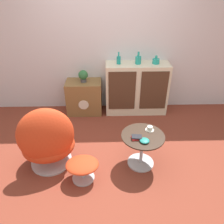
{
  "coord_description": "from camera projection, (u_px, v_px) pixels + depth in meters",
  "views": [
    {
      "loc": [
        0.01,
        -2.39,
        2.25
      ],
      "look_at": [
        0.08,
        0.37,
        0.55
      ],
      "focal_mm": 35.0,
      "sensor_mm": 36.0,
      "label": 1
    }
  ],
  "objects": [
    {
      "name": "ottoman",
      "position": [
        82.0,
        166.0,
        2.76
      ],
      "size": [
        0.42,
        0.36,
        0.29
      ],
      "color": "#B7B7BC",
      "rests_on": "ground_plane"
    },
    {
      "name": "vase_leftmost",
      "position": [
        119.0,
        60.0,
        3.8
      ],
      "size": [
        0.07,
        0.07,
        0.21
      ],
      "color": "teal",
      "rests_on": "sideboard"
    },
    {
      "name": "sideboard",
      "position": [
        136.0,
        88.0,
        4.09
      ],
      "size": [
        1.14,
        0.42,
        0.96
      ],
      "color": "beige",
      "rests_on": "ground_plane"
    },
    {
      "name": "potted_plant",
      "position": [
        83.0,
        76.0,
        3.93
      ],
      "size": [
        0.17,
        0.17,
        0.22
      ],
      "color": "#4C4C51",
      "rests_on": "tv_console"
    },
    {
      "name": "ground_plane",
      "position": [
        107.0,
        157.0,
        3.22
      ],
      "size": [
        12.0,
        12.0,
        0.0
      ],
      "primitive_type": "plane",
      "color": "brown"
    },
    {
      "name": "tv_console",
      "position": [
        84.0,
        97.0,
        4.15
      ],
      "size": [
        0.65,
        0.43,
        0.63
      ],
      "color": "brown",
      "rests_on": "ground_plane"
    },
    {
      "name": "bowl",
      "position": [
        145.0,
        141.0,
        2.73
      ],
      "size": [
        0.12,
        0.12,
        0.04
      ],
      "color": "#1E7A70",
      "rests_on": "coffee_table"
    },
    {
      "name": "egg_chair",
      "position": [
        48.0,
        141.0,
        2.86
      ],
      "size": [
        0.84,
        0.8,
        0.95
      ],
      "color": "#B7B7BC",
      "rests_on": "ground_plane"
    },
    {
      "name": "vase_inner_left",
      "position": [
        138.0,
        60.0,
        3.81
      ],
      "size": [
        0.11,
        0.11,
        0.21
      ],
      "color": "teal",
      "rests_on": "sideboard"
    },
    {
      "name": "vase_inner_right",
      "position": [
        156.0,
        61.0,
        3.83
      ],
      "size": [
        0.12,
        0.12,
        0.14
      ],
      "color": "teal",
      "rests_on": "sideboard"
    },
    {
      "name": "wall_back",
      "position": [
        106.0,
        41.0,
        3.85
      ],
      "size": [
        6.4,
        0.06,
        2.6
      ],
      "color": "silver",
      "rests_on": "ground_plane"
    },
    {
      "name": "teacup",
      "position": [
        150.0,
        129.0,
        2.94
      ],
      "size": [
        0.12,
        0.12,
        0.06
      ],
      "color": "silver",
      "rests_on": "coffee_table"
    },
    {
      "name": "coffee_table",
      "position": [
        142.0,
        145.0,
        2.94
      ],
      "size": [
        0.57,
        0.57,
        0.49
      ],
      "color": "#B7B7BC",
      "rests_on": "ground_plane"
    },
    {
      "name": "book_stack",
      "position": [
        137.0,
        137.0,
        2.79
      ],
      "size": [
        0.14,
        0.11,
        0.04
      ],
      "color": "red",
      "rests_on": "coffee_table"
    }
  ]
}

